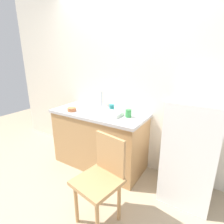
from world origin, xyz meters
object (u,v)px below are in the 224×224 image
terracotta_bowl (72,109)px  cup_teal (112,108)px  dish_tray (111,114)px  refrigerator (191,150)px  chair (102,176)px  cup_green (128,113)px

terracotta_bowl → cup_teal: cup_teal is taller
dish_tray → cup_teal: size_ratio=2.87×
refrigerator → cup_teal: refrigerator is taller
refrigerator → terracotta_bowl: refrigerator is taller
refrigerator → dish_tray: size_ratio=4.25×
dish_tray → terracotta_bowl: 0.60m
chair → cup_teal: bearing=126.2°
terracotta_bowl → refrigerator: bearing=7.1°
refrigerator → terracotta_bowl: bearing=-172.9°
cup_green → dish_tray: bearing=-165.5°
chair → dish_tray: 0.90m
terracotta_bowl → cup_green: 0.84m
cup_teal → cup_green: bearing=-19.2°
refrigerator → terracotta_bowl: size_ratio=9.66×
dish_tray → terracotta_bowl: size_ratio=2.28×
chair → cup_teal: (-0.44, 0.91, 0.40)m
chair → terracotta_bowl: bearing=157.5°
chair → cup_green: (-0.12, 0.79, 0.41)m
refrigerator → cup_teal: 1.16m
cup_teal → chair: bearing=-64.0°
refrigerator → chair: refrigerator is taller
cup_green → cup_teal: cup_green is taller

